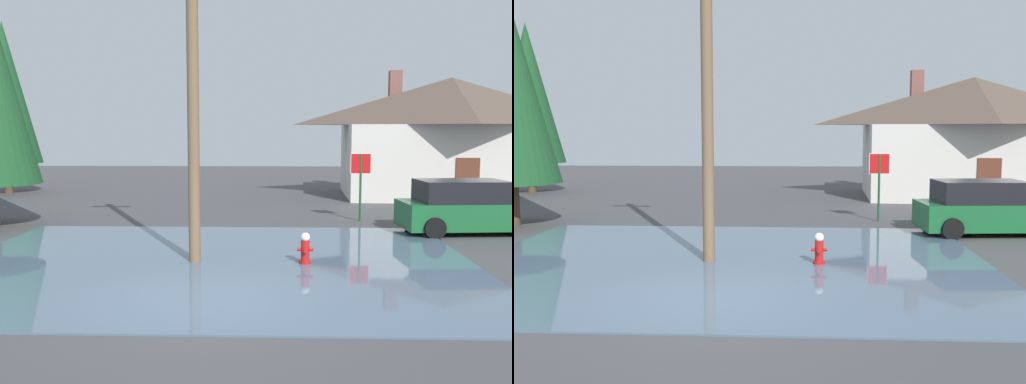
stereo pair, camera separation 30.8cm
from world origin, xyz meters
The scene contains 9 objects.
ground_plane centered at (0.00, 0.00, -0.05)m, with size 80.00×80.00×0.10m, color #424244.
flood_puddle centered at (-0.17, 3.17, 0.02)m, with size 12.45×9.89×0.04m, color #4C6075.
lane_stop_bar centered at (0.82, -1.03, 0.00)m, with size 4.22×0.30×0.01m, color silver.
fire_hydrant centered at (2.02, 3.07, 0.38)m, with size 0.39×0.33×0.77m.
utility_pole centered at (-0.62, 3.20, 5.00)m, with size 1.60×0.28×9.65m.
stop_sign_far centered at (4.29, 9.76, 1.70)m, with size 0.72×0.08×2.38m.
house centered at (9.67, 17.55, 2.94)m, with size 10.95×7.04×6.10m.
parked_car centered at (7.28, 7.49, 0.79)m, with size 4.46×2.35×1.65m.
pine_tree_tall_left centered at (-12.15, 18.07, 5.00)m, with size 3.40×3.40×8.51m.
Camera 1 is at (1.31, -10.33, 3.19)m, focal length 40.30 mm.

